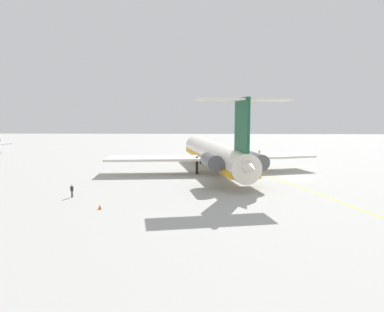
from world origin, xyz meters
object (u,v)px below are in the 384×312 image
(ground_crew_near_nose, at_px, (72,189))
(ground_crew_near_tail, at_px, (259,154))
(main_jetliner, at_px, (215,154))
(safety_cone_wingtip, at_px, (100,207))
(ground_crew_portside, at_px, (259,153))

(ground_crew_near_nose, height_order, ground_crew_near_tail, ground_crew_near_tail)
(main_jetliner, relative_size, ground_crew_near_tail, 26.11)
(main_jetliner, distance_m, safety_cone_wingtip, 29.69)
(ground_crew_near_tail, bearing_deg, ground_crew_portside, 59.02)
(ground_crew_near_nose, bearing_deg, ground_crew_near_tail, -60.78)
(ground_crew_portside, distance_m, safety_cone_wingtip, 59.03)
(ground_crew_near_nose, height_order, safety_cone_wingtip, ground_crew_near_nose)
(ground_crew_portside, bearing_deg, ground_crew_near_tail, 1.82)
(ground_crew_near_tail, bearing_deg, safety_cone_wingtip, -137.46)
(ground_crew_near_nose, relative_size, ground_crew_portside, 0.97)
(safety_cone_wingtip, bearing_deg, ground_crew_near_tail, -27.11)
(ground_crew_portside, height_order, safety_cone_wingtip, ground_crew_portside)
(ground_crew_near_tail, xyz_separation_m, safety_cone_wingtip, (-50.07, 25.63, -0.81))
(main_jetliner, distance_m, ground_crew_near_tail, 26.88)
(ground_crew_portside, bearing_deg, ground_crew_near_nose, -21.46)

